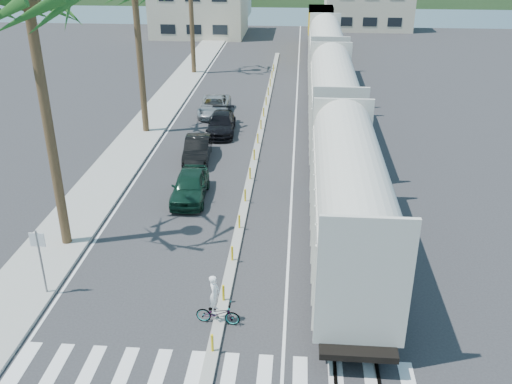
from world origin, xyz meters
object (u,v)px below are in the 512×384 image
car_lead (190,186)px  cyclist (217,308)px  street_sign (40,253)px  car_second (198,149)px

car_lead → cyclist: cyclist is taller
street_sign → car_second: 15.63m
street_sign → car_lead: 10.38m
street_sign → car_lead: bearing=65.8°
car_lead → cyclist: (3.01, -10.65, -0.11)m
car_second → cyclist: bearing=-81.6°
car_lead → cyclist: size_ratio=2.20×
street_sign → car_second: (3.64, 15.15, -1.24)m
car_second → cyclist: size_ratio=2.14×
cyclist → car_second: bearing=18.0°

